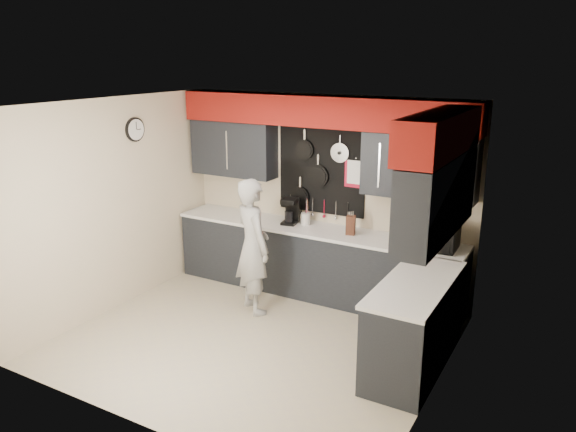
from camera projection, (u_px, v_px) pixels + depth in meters
The scene contains 10 objects.
ground at pixel (255, 340), 6.29m from camera, with size 4.00×4.00×0.00m, color tan.
back_wall_assembly at pixel (322, 142), 7.06m from camera, with size 4.00×0.36×2.60m.
right_wall_assembly at pixel (439, 185), 5.09m from camera, with size 0.36×3.50×2.60m.
left_wall_assembly at pixel (117, 202), 6.87m from camera, with size 0.05×3.50×2.60m.
base_cabinets at pixel (338, 276), 6.88m from camera, with size 3.95×2.20×0.92m.
microwave at pixel (432, 235), 6.46m from camera, with size 0.57×0.39×0.32m, color black.
knife_block at pixel (351, 225), 6.95m from camera, with size 0.11×0.11×0.24m, color #3E1C13.
utensil_crock at pixel (306, 219), 7.37m from camera, with size 0.12×0.12×0.16m, color silver.
coffee_maker at pixel (291, 210), 7.39m from camera, with size 0.22×0.26×0.34m.
person at pixel (253, 246), 6.80m from camera, with size 0.61×0.40×1.68m, color #A8A8A6.
Camera 1 is at (3.09, -4.74, 3.09)m, focal length 35.00 mm.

